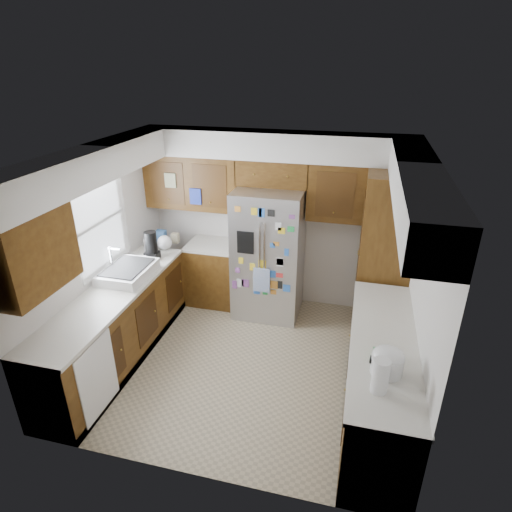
# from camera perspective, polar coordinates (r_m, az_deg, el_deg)

# --- Properties ---
(floor) EXTENTS (3.60, 3.60, 0.00)m
(floor) POSITION_cam_1_polar(r_m,az_deg,el_deg) (5.32, -1.37, -13.90)
(floor) COLOR tan
(floor) RESTS_ON ground
(room_shell) EXTENTS (3.64, 3.24, 2.52)m
(room_shell) POSITION_cam_1_polar(r_m,az_deg,el_deg) (4.77, -1.66, 6.43)
(room_shell) COLOR silver
(room_shell) RESTS_ON ground
(left_counter_run) EXTENTS (1.36, 3.20, 0.92)m
(left_counter_run) POSITION_cam_1_polar(r_m,az_deg,el_deg) (5.55, -15.14, -7.64)
(left_counter_run) COLOR #41250C
(left_counter_run) RESTS_ON ground
(right_counter_run) EXTENTS (0.63, 2.25, 0.92)m
(right_counter_run) POSITION_cam_1_polar(r_m,az_deg,el_deg) (4.58, 15.99, -15.78)
(right_counter_run) COLOR #41250C
(right_counter_run) RESTS_ON ground
(pantry) EXTENTS (0.60, 0.90, 2.15)m
(pantry) POSITION_cam_1_polar(r_m,az_deg,el_deg) (5.62, 16.65, 0.12)
(pantry) COLOR #41250C
(pantry) RESTS_ON ground
(fridge) EXTENTS (0.90, 0.79, 1.80)m
(fridge) POSITION_cam_1_polar(r_m,az_deg,el_deg) (5.85, 1.67, 0.29)
(fridge) COLOR #ABABB0
(fridge) RESTS_ON ground
(bridge_cabinet) EXTENTS (0.96, 0.34, 0.35)m
(bridge_cabinet) POSITION_cam_1_polar(r_m,az_deg,el_deg) (5.70, 2.32, 11.10)
(bridge_cabinet) COLOR #41250C
(bridge_cabinet) RESTS_ON fridge
(fridge_top_items) EXTENTS (0.58, 0.26, 0.25)m
(fridge_top_items) POSITION_cam_1_polar(r_m,az_deg,el_deg) (5.65, 2.10, 13.98)
(fridge_top_items) COLOR #1521AA
(fridge_top_items) RESTS_ON bridge_cabinet
(sink_assembly) EXTENTS (0.52, 0.70, 0.37)m
(sink_assembly) POSITION_cam_1_polar(r_m,az_deg,el_deg) (5.40, -16.74, -2.00)
(sink_assembly) COLOR white
(sink_assembly) RESTS_ON left_counter_run
(left_counter_clutter) EXTENTS (0.33, 0.85, 0.38)m
(left_counter_clutter) POSITION_cam_1_polar(r_m,az_deg,el_deg) (5.93, -13.06, 1.60)
(left_counter_clutter) COLOR black
(left_counter_clutter) RESTS_ON left_counter_run
(rice_cooker) EXTENTS (0.28, 0.27, 0.24)m
(rice_cooker) POSITION_cam_1_polar(r_m,az_deg,el_deg) (3.83, 17.14, -13.19)
(rice_cooker) COLOR white
(rice_cooker) RESTS_ON right_counter_run
(paper_towel) EXTENTS (0.13, 0.13, 0.30)m
(paper_towel) POSITION_cam_1_polar(r_m,az_deg,el_deg) (3.61, 16.26, -15.11)
(paper_towel) COLOR white
(paper_towel) RESTS_ON right_counter_run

